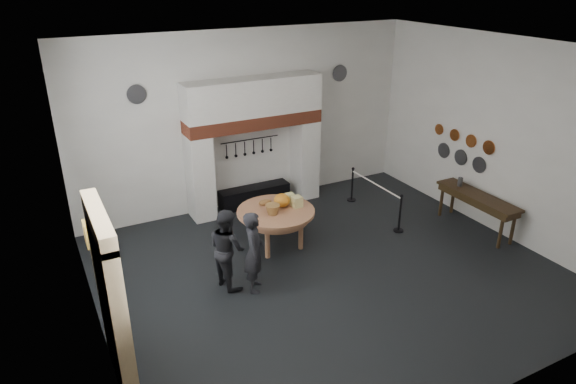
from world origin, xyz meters
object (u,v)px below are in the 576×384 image
iron_range (255,196)px  side_table (478,196)px  work_table (276,211)px  visitor_near (254,252)px  barrier_post_far (352,185)px  barrier_post_near (400,214)px  visitor_far (227,248)px

iron_range → side_table: size_ratio=0.86×
work_table → visitor_near: 1.78m
iron_range → barrier_post_far: 2.63m
barrier_post_near → visitor_far: bearing=-177.5°
iron_range → side_table: bearing=-42.4°
visitor_near → barrier_post_far: size_ratio=1.84×
visitor_near → visitor_far: bearing=72.1°
visitor_near → iron_range: bearing=3.1°
work_table → barrier_post_near: bearing=-14.9°
work_table → visitor_near: size_ratio=1.05×
visitor_near → barrier_post_far: bearing=-30.1°
work_table → visitor_far: size_ratio=1.07×
visitor_far → side_table: bearing=-106.3°
work_table → visitor_near: (-1.14, -1.37, -0.01)m
iron_range → work_table: (-0.47, -2.22, 0.59)m
work_table → barrier_post_near: (2.90, -0.77, -0.39)m
side_table → barrier_post_far: (-1.67, 2.75, -0.42)m
iron_range → work_table: 2.35m
iron_range → visitor_far: visitor_far is taller
iron_range → side_table: 5.59m
side_table → barrier_post_far: bearing=121.3°
work_table → barrier_post_near: size_ratio=1.93×
iron_range → visitor_far: bearing=-122.1°
barrier_post_near → barrier_post_far: bearing=90.0°
visitor_near → visitor_far: visitor_near is taller
side_table → barrier_post_near: 1.88m
barrier_post_near → barrier_post_far: (0.00, 2.00, 0.00)m
work_table → barrier_post_far: (2.90, 1.23, -0.39)m
work_table → barrier_post_far: size_ratio=1.93×
visitor_near → work_table: bearing=-12.6°
side_table → barrier_post_near: (-1.67, 0.75, -0.42)m
visitor_near → visitor_far: (-0.40, 0.40, -0.02)m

